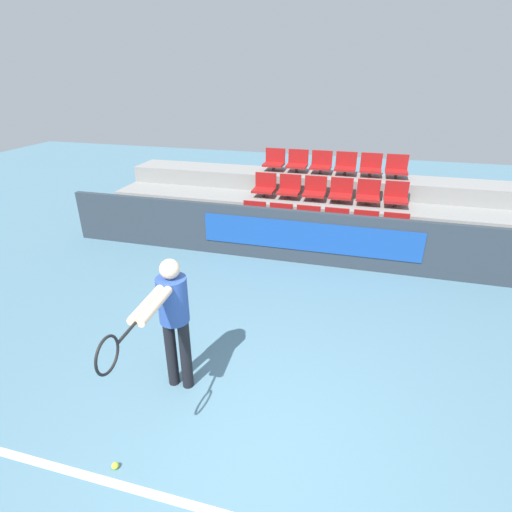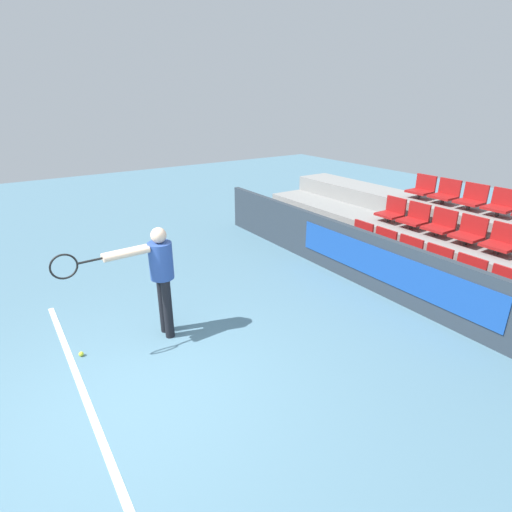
{
  "view_description": "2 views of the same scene",
  "coord_description": "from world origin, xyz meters",
  "px_view_note": "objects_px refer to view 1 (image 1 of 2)",
  "views": [
    {
      "loc": [
        0.71,
        -2.46,
        3.41
      ],
      "look_at": [
        -0.61,
        2.41,
        1.02
      ],
      "focal_mm": 28.0,
      "sensor_mm": 36.0,
      "label": 1
    },
    {
      "loc": [
        3.82,
        -0.9,
        3.28
      ],
      "look_at": [
        -0.72,
        2.15,
        1.07
      ],
      "focal_mm": 28.0,
      "sensor_mm": 36.0,
      "label": 2
    }
  ],
  "objects_px": {
    "stadium_chair_6": "(264,187)",
    "stadium_chair_16": "(371,167)",
    "stadium_chair_17": "(397,168)",
    "stadium_chair_8": "(315,190)",
    "stadium_chair_9": "(341,192)",
    "stadium_chair_11": "(396,196)",
    "stadium_chair_5": "(395,229)",
    "stadium_chair_1": "(280,219)",
    "stadium_chair_12": "(274,161)",
    "tennis_player": "(171,315)",
    "stadium_chair_13": "(297,162)",
    "stadium_chair_7": "(289,188)",
    "stadium_chair_14": "(321,164)",
    "stadium_chair_2": "(307,221)",
    "stadium_chair_3": "(336,224)",
    "stadium_chair_4": "(365,226)",
    "stadium_chair_10": "(368,194)",
    "stadium_chair_15": "(346,165)",
    "stadium_chair_0": "(253,216)",
    "tennis_ball": "(115,466)"
  },
  "relations": [
    {
      "from": "stadium_chair_6",
      "to": "stadium_chair_16",
      "type": "relative_size",
      "value": 1.0
    },
    {
      "from": "stadium_chair_4",
      "to": "stadium_chair_12",
      "type": "xyz_separation_m",
      "value": [
        -2.27,
        1.91,
        0.76
      ]
    },
    {
      "from": "stadium_chair_9",
      "to": "tennis_player",
      "type": "xyz_separation_m",
      "value": [
        -1.39,
        -5.35,
        0.05
      ]
    },
    {
      "from": "stadium_chair_3",
      "to": "tennis_player",
      "type": "height_order",
      "value": "tennis_player"
    },
    {
      "from": "stadium_chair_8",
      "to": "tennis_player",
      "type": "distance_m",
      "value": 5.41
    },
    {
      "from": "stadium_chair_16",
      "to": "stadium_chair_17",
      "type": "xyz_separation_m",
      "value": [
        0.57,
        0.0,
        0.0
      ]
    },
    {
      "from": "stadium_chair_3",
      "to": "stadium_chair_17",
      "type": "relative_size",
      "value": 1.0
    },
    {
      "from": "stadium_chair_3",
      "to": "stadium_chair_9",
      "type": "height_order",
      "value": "stadium_chair_9"
    },
    {
      "from": "stadium_chair_1",
      "to": "stadium_chair_4",
      "type": "bearing_deg",
      "value": 0.0
    },
    {
      "from": "stadium_chair_9",
      "to": "stadium_chair_17",
      "type": "xyz_separation_m",
      "value": [
        1.14,
        0.95,
        0.38
      ]
    },
    {
      "from": "stadium_chair_0",
      "to": "stadium_chair_8",
      "type": "bearing_deg",
      "value": 40.04
    },
    {
      "from": "stadium_chair_1",
      "to": "stadium_chair_14",
      "type": "distance_m",
      "value": 2.13
    },
    {
      "from": "stadium_chair_13",
      "to": "stadium_chair_16",
      "type": "distance_m",
      "value": 1.7
    },
    {
      "from": "stadium_chair_0",
      "to": "stadium_chair_6",
      "type": "bearing_deg",
      "value": 90.0
    },
    {
      "from": "stadium_chair_4",
      "to": "tennis_player",
      "type": "distance_m",
      "value": 4.83
    },
    {
      "from": "stadium_chair_0",
      "to": "tennis_player",
      "type": "xyz_separation_m",
      "value": [
        0.32,
        -4.39,
        0.43
      ]
    },
    {
      "from": "stadium_chair_12",
      "to": "stadium_chair_15",
      "type": "bearing_deg",
      "value": 0.0
    },
    {
      "from": "stadium_chair_7",
      "to": "stadium_chair_13",
      "type": "bearing_deg",
      "value": 90.0
    },
    {
      "from": "stadium_chair_6",
      "to": "stadium_chair_11",
      "type": "distance_m",
      "value": 2.84
    },
    {
      "from": "stadium_chair_6",
      "to": "tennis_player",
      "type": "relative_size",
      "value": 0.31
    },
    {
      "from": "stadium_chair_1",
      "to": "stadium_chair_15",
      "type": "distance_m",
      "value": 2.35
    },
    {
      "from": "stadium_chair_1",
      "to": "stadium_chair_13",
      "type": "xyz_separation_m",
      "value": [
        0.0,
        1.91,
        0.76
      ]
    },
    {
      "from": "stadium_chair_0",
      "to": "stadium_chair_6",
      "type": "height_order",
      "value": "stadium_chair_6"
    },
    {
      "from": "stadium_chair_5",
      "to": "stadium_chair_14",
      "type": "bearing_deg",
      "value": 131.75
    },
    {
      "from": "stadium_chair_7",
      "to": "stadium_chair_15",
      "type": "xyz_separation_m",
      "value": [
        1.14,
        0.95,
        0.38
      ]
    },
    {
      "from": "stadium_chair_5",
      "to": "stadium_chair_11",
      "type": "bearing_deg",
      "value": 90.0
    },
    {
      "from": "stadium_chair_8",
      "to": "stadium_chair_16",
      "type": "bearing_deg",
      "value": 40.04
    },
    {
      "from": "stadium_chair_6",
      "to": "stadium_chair_16",
      "type": "bearing_deg",
      "value": 22.79
    },
    {
      "from": "stadium_chair_2",
      "to": "stadium_chair_16",
      "type": "distance_m",
      "value": 2.35
    },
    {
      "from": "stadium_chair_1",
      "to": "stadium_chair_9",
      "type": "xyz_separation_m",
      "value": [
        1.14,
        0.95,
        0.38
      ]
    },
    {
      "from": "stadium_chair_9",
      "to": "stadium_chair_12",
      "type": "distance_m",
      "value": 1.99
    },
    {
      "from": "stadium_chair_16",
      "to": "stadium_chair_11",
      "type": "bearing_deg",
      "value": -59.24
    },
    {
      "from": "stadium_chair_16",
      "to": "tennis_player",
      "type": "xyz_separation_m",
      "value": [
        -1.96,
        -6.3,
        -0.33
      ]
    },
    {
      "from": "stadium_chair_1",
      "to": "stadium_chair_10",
      "type": "relative_size",
      "value": 1.0
    },
    {
      "from": "stadium_chair_2",
      "to": "stadium_chair_7",
      "type": "xyz_separation_m",
      "value": [
        -0.57,
        0.95,
        0.38
      ]
    },
    {
      "from": "stadium_chair_1",
      "to": "stadium_chair_7",
      "type": "height_order",
      "value": "stadium_chair_7"
    },
    {
      "from": "stadium_chair_4",
      "to": "stadium_chair_11",
      "type": "xyz_separation_m",
      "value": [
        0.57,
        0.95,
        0.38
      ]
    },
    {
      "from": "tennis_ball",
      "to": "stadium_chair_6",
      "type": "bearing_deg",
      "value": 91.67
    },
    {
      "from": "stadium_chair_7",
      "to": "tennis_player",
      "type": "relative_size",
      "value": 0.31
    },
    {
      "from": "tennis_player",
      "to": "stadium_chair_5",
      "type": "bearing_deg",
      "value": 57.69
    },
    {
      "from": "stadium_chair_5",
      "to": "stadium_chair_16",
      "type": "relative_size",
      "value": 1.0
    },
    {
      "from": "stadium_chair_17",
      "to": "stadium_chair_3",
      "type": "bearing_deg",
      "value": -120.76
    },
    {
      "from": "stadium_chair_8",
      "to": "stadium_chair_9",
      "type": "xyz_separation_m",
      "value": [
        0.57,
        0.0,
        0.0
      ]
    },
    {
      "from": "stadium_chair_11",
      "to": "stadium_chair_14",
      "type": "xyz_separation_m",
      "value": [
        -1.7,
        0.95,
        0.38
      ]
    },
    {
      "from": "stadium_chair_9",
      "to": "stadium_chair_15",
      "type": "xyz_separation_m",
      "value": [
        0.0,
        0.95,
        0.38
      ]
    },
    {
      "from": "stadium_chair_1",
      "to": "stadium_chair_17",
      "type": "distance_m",
      "value": 3.06
    },
    {
      "from": "stadium_chair_12",
      "to": "tennis_ball",
      "type": "xyz_separation_m",
      "value": [
        0.19,
        -7.42,
        -1.32
      ]
    },
    {
      "from": "stadium_chair_4",
      "to": "stadium_chair_15",
      "type": "xyz_separation_m",
      "value": [
        -0.57,
        1.91,
        0.76
      ]
    },
    {
      "from": "stadium_chair_3",
      "to": "stadium_chair_9",
      "type": "relative_size",
      "value": 1.0
    },
    {
      "from": "stadium_chair_6",
      "to": "stadium_chair_7",
      "type": "xyz_separation_m",
      "value": [
        0.57,
        0.0,
        0.0
      ]
    }
  ]
}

